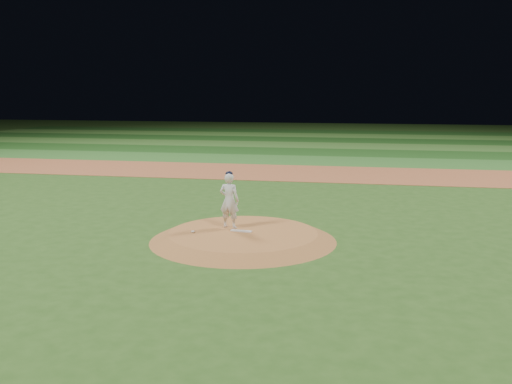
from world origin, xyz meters
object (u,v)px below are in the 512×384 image
pitchers_mound (243,236)px  rosin_bag (193,232)px  pitching_rubber (241,231)px  pitcher_on_mound (229,200)px

pitchers_mound → rosin_bag: 1.49m
pitching_rubber → rosin_bag: 1.43m
pitching_rubber → rosin_bag: rosin_bag is taller
pitchers_mound → pitcher_on_mound: (-0.52, 0.46, 0.98)m
pitchers_mound → pitching_rubber: (-0.07, 0.06, 0.14)m
pitchers_mound → pitching_rubber: size_ratio=8.54×
pitcher_on_mound → pitching_rubber: bearing=-41.5°
pitchers_mound → pitcher_on_mound: pitcher_on_mound is taller
pitchers_mound → pitcher_on_mound: 1.21m
pitchers_mound → pitcher_on_mound: bearing=138.5°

